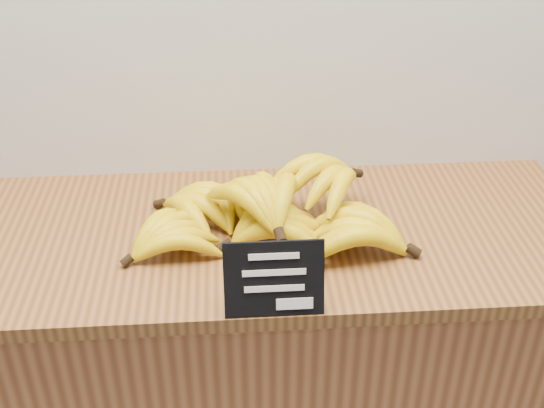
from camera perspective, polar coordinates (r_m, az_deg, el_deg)
The scene contains 4 objects.
counter at distance 1.70m, azimuth -0.12°, elevation -15.63°, with size 1.47×0.50×0.90m, color #A05F33.
counter_top at distance 1.39m, azimuth -0.14°, elevation -2.59°, with size 1.31×0.54×0.03m, color brown.
chalkboard_sign at distance 1.14m, azimuth 0.18°, elevation -6.32°, with size 0.17×0.01×0.13m, color black.
banana_pile at distance 1.34m, azimuth -0.35°, elevation -0.58°, with size 0.55×0.40×0.13m.
Camera 1 is at (0.11, 1.61, 1.70)m, focal length 45.00 mm.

